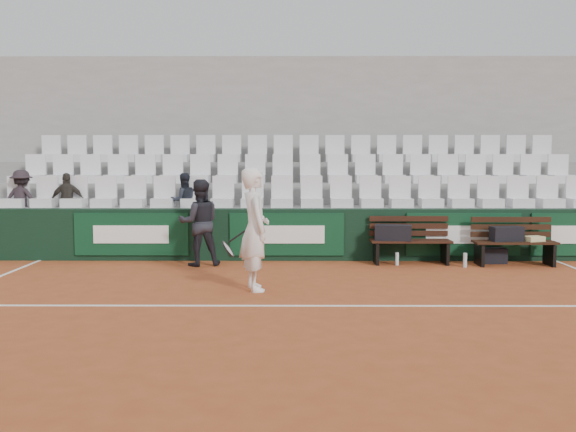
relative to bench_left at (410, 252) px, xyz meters
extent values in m
plane|color=#A24924|center=(-2.13, -3.53, -0.23)|extent=(80.00, 80.00, 0.00)
cube|color=white|center=(-2.13, -3.53, -0.22)|extent=(18.00, 0.06, 0.01)
cube|color=black|center=(-2.13, 0.47, 0.28)|extent=(18.00, 0.30, 1.00)
cube|color=#0C381E|center=(-5.33, 0.30, 0.30)|extent=(2.20, 0.04, 0.82)
cube|color=#0C381E|center=(-2.33, 0.30, 0.30)|extent=(2.20, 0.04, 0.82)
cube|color=#0C381E|center=(1.07, 0.30, 0.30)|extent=(2.20, 0.04, 0.82)
cube|color=gray|center=(-2.13, 1.10, 0.28)|extent=(18.00, 0.95, 1.00)
cube|color=gray|center=(-2.13, 2.05, 0.50)|extent=(18.00, 0.95, 1.45)
cube|color=gray|center=(-2.13, 3.00, 0.72)|extent=(18.00, 0.95, 1.90)
cube|color=#979795|center=(-2.13, 3.62, 1.98)|extent=(18.00, 0.30, 4.40)
cube|color=silver|center=(-2.13, 0.92, 1.09)|extent=(11.90, 0.44, 0.63)
cube|color=silver|center=(-2.13, 1.87, 1.54)|extent=(11.90, 0.44, 0.63)
cube|color=silver|center=(-2.13, 2.82, 1.99)|extent=(11.90, 0.44, 0.63)
cube|color=#34180F|center=(0.00, 0.00, 0.00)|extent=(1.50, 0.56, 0.45)
cube|color=black|center=(1.89, -0.17, 0.00)|extent=(1.50, 0.56, 0.45)
cube|color=black|center=(-0.34, -0.04, 0.37)|extent=(0.71, 0.41, 0.29)
cube|color=black|center=(1.75, -0.14, 0.36)|extent=(0.61, 0.36, 0.27)
cube|color=#D0C886|center=(2.25, -0.17, 0.27)|extent=(0.40, 0.34, 0.09)
cube|color=black|center=(1.58, 0.08, -0.08)|extent=(0.48, 0.31, 0.29)
cylinder|color=silver|center=(-0.28, -0.17, -0.11)|extent=(0.07, 0.07, 0.24)
cylinder|color=silver|center=(0.92, -0.40, -0.09)|extent=(0.07, 0.07, 0.26)
imported|color=white|center=(-2.79, -2.46, 0.70)|extent=(0.61, 0.77, 1.84)
torus|color=black|center=(-3.19, -2.46, 0.40)|extent=(0.19, 0.30, 0.26)
cylinder|color=black|center=(-3.06, -2.46, 0.58)|extent=(0.26, 0.03, 0.20)
imported|color=black|center=(-3.94, -0.23, 0.57)|extent=(0.90, 0.77, 1.60)
imported|color=black|center=(-7.71, 0.97, 1.38)|extent=(0.83, 0.55, 1.20)
imported|color=#2E2A25|center=(-6.78, 0.97, 1.35)|extent=(0.71, 0.42, 1.14)
imported|color=#1D212B|center=(-4.43, 0.97, 1.34)|extent=(0.68, 0.61, 1.13)
camera|label=1|loc=(-2.25, -11.96, 1.72)|focal=40.00mm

